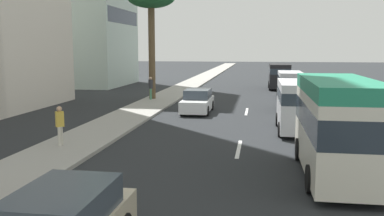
{
  "coord_description": "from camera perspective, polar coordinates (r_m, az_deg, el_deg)",
  "views": [
    {
      "loc": [
        -2.6,
        -0.79,
        4.21
      ],
      "look_at": [
        19.12,
        2.7,
        1.07
      ],
      "focal_mm": 39.26,
      "sensor_mm": 36.0,
      "label": 1
    }
  ],
  "objects": [
    {
      "name": "ground_plane",
      "position": [
        34.37,
        7.75,
        1.02
      ],
      "size": [
        198.0,
        198.0,
        0.0
      ],
      "primitive_type": "plane",
      "color": "#26282B"
    },
    {
      "name": "pedestrian_by_tree",
      "position": [
        33.61,
        -5.64,
        2.88
      ],
      "size": [
        0.38,
        0.39,
        1.81
      ],
      "rotation": [
        0.0,
        0.0,
        0.84
      ],
      "color": "#4C8C66",
      "rests_on": "sidewalk_right"
    },
    {
      "name": "car_lead",
      "position": [
        27.69,
        0.77,
        0.9
      ],
      "size": [
        4.32,
        1.81,
        1.53
      ],
      "rotation": [
        0.0,
        0.0,
        3.14
      ],
      "color": "white",
      "rests_on": "ground_plane"
    },
    {
      "name": "sidewalk_right",
      "position": [
        35.24,
        -3.82,
        1.37
      ],
      "size": [
        162.0,
        2.93,
        0.15
      ],
      "primitive_type": "cube",
      "color": "#9E9B93",
      "rests_on": "ground_plane"
    },
    {
      "name": "minibus_second",
      "position": [
        14.54,
        19.15,
        -2.03
      ],
      "size": [
        6.39,
        2.27,
        3.23
      ],
      "color": "silver",
      "rests_on": "ground_plane"
    },
    {
      "name": "palm_tree",
      "position": [
        34.3,
        -5.57,
        14.24
      ],
      "size": [
        3.84,
        3.84,
        8.92
      ],
      "color": "brown",
      "rests_on": "sidewalk_right"
    },
    {
      "name": "van_third",
      "position": [
        21.87,
        14.39,
        0.64
      ],
      "size": [
        4.81,
        2.18,
        2.55
      ],
      "color": "silver",
      "rests_on": "ground_plane"
    },
    {
      "name": "car_seventh",
      "position": [
        29.11,
        13.64,
        1.06
      ],
      "size": [
        4.26,
        1.88,
        1.57
      ],
      "color": "black",
      "rests_on": "ground_plane"
    },
    {
      "name": "lane_stripe_mid",
      "position": [
        17.87,
        6.37,
        -5.54
      ],
      "size": [
        3.2,
        0.16,
        0.01
      ],
      "primitive_type": "cube",
      "color": "silver",
      "rests_on": "ground_plane"
    },
    {
      "name": "van_fourth",
      "position": [
        44.34,
        11.78,
        4.43
      ],
      "size": [
        4.94,
        2.17,
        2.6
      ],
      "color": "black",
      "rests_on": "ground_plane"
    },
    {
      "name": "pedestrian_mid_block",
      "position": [
        18.41,
        -17.51,
        -2.08
      ],
      "size": [
        0.37,
        0.39,
        1.67
      ],
      "rotation": [
        0.0,
        0.0,
        5.4
      ],
      "color": "beige",
      "rests_on": "sidewalk_right"
    },
    {
      "name": "lane_stripe_far",
      "position": [
        28.31,
        7.43,
        -0.48
      ],
      "size": [
        3.2,
        0.16,
        0.01
      ],
      "primitive_type": "cube",
      "color": "silver",
      "rests_on": "ground_plane"
    },
    {
      "name": "van_sixth",
      "position": [
        36.56,
        13.18,
        3.32
      ],
      "size": [
        4.96,
        2.05,
        2.23
      ],
      "color": "silver",
      "rests_on": "ground_plane"
    }
  ]
}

